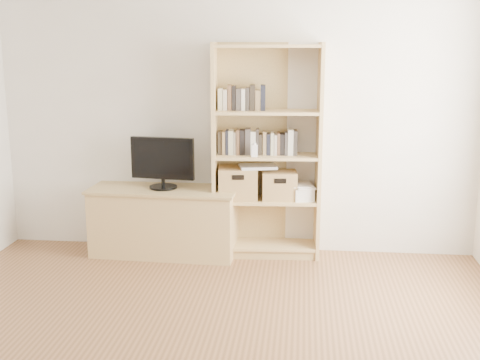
# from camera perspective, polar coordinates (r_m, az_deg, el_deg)

# --- Properties ---
(back_wall) EXTENTS (4.50, 0.02, 2.60)m
(back_wall) POSITION_cam_1_polar(r_m,az_deg,el_deg) (5.66, -0.38, 6.16)
(back_wall) COLOR silver
(back_wall) RESTS_ON floor
(tv_stand) EXTENTS (1.36, 0.56, 0.61)m
(tv_stand) POSITION_cam_1_polar(r_m,az_deg,el_deg) (5.73, -7.19, -4.01)
(tv_stand) COLOR tan
(tv_stand) RESTS_ON floor
(bookshelf) EXTENTS (1.01, 0.41, 1.97)m
(bookshelf) POSITION_cam_1_polar(r_m,az_deg,el_deg) (5.51, 2.53, 2.65)
(bookshelf) COLOR tan
(bookshelf) RESTS_ON floor
(television) EXTENTS (0.60, 0.12, 0.47)m
(television) POSITION_cam_1_polar(r_m,az_deg,el_deg) (5.59, -7.35, 1.60)
(television) COLOR black
(television) RESTS_ON tv_stand
(books_row_mid) EXTENTS (0.87, 0.26, 0.23)m
(books_row_mid) POSITION_cam_1_polar(r_m,az_deg,el_deg) (5.51, 2.54, 3.64)
(books_row_mid) COLOR #2C261D
(books_row_mid) RESTS_ON bookshelf
(books_row_upper) EXTENTS (0.37, 0.17, 0.19)m
(books_row_upper) POSITION_cam_1_polar(r_m,az_deg,el_deg) (5.47, 0.27, 7.62)
(books_row_upper) COLOR #2C261D
(books_row_upper) RESTS_ON bookshelf
(baby_monitor) EXTENTS (0.06, 0.04, 0.11)m
(baby_monitor) POSITION_cam_1_polar(r_m,az_deg,el_deg) (5.40, 1.37, 2.78)
(baby_monitor) COLOR white
(baby_monitor) RESTS_ON bookshelf
(basket_left) EXTENTS (0.39, 0.33, 0.29)m
(basket_left) POSITION_cam_1_polar(r_m,az_deg,el_deg) (5.57, -0.20, -0.29)
(basket_left) COLOR olive
(basket_left) RESTS_ON bookshelf
(basket_right) EXTENTS (0.34, 0.29, 0.26)m
(basket_right) POSITION_cam_1_polar(r_m,az_deg,el_deg) (5.57, 3.74, -0.49)
(basket_right) COLOR olive
(basket_right) RESTS_ON bookshelf
(laptop) EXTENTS (0.37, 0.30, 0.03)m
(laptop) POSITION_cam_1_polar(r_m,az_deg,el_deg) (5.53, 1.69, 1.29)
(laptop) COLOR silver
(laptop) RESTS_ON basket_left
(magazine_stack) EXTENTS (0.22, 0.28, 0.12)m
(magazine_stack) POSITION_cam_1_polar(r_m,az_deg,el_deg) (5.59, 5.97, -1.22)
(magazine_stack) COLOR silver
(magazine_stack) RESTS_ON bookshelf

